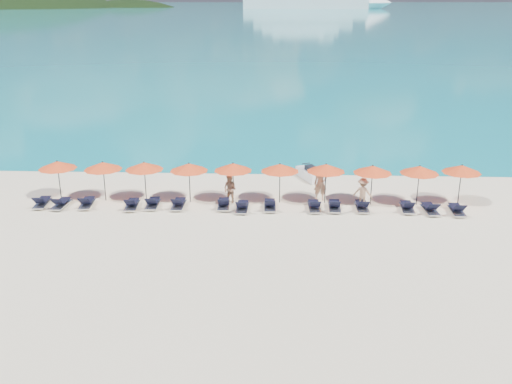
{
  "coord_description": "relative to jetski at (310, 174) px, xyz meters",
  "views": [
    {
      "loc": [
        1.19,
        -24.98,
        10.86
      ],
      "look_at": [
        0.0,
        3.0,
        1.2
      ],
      "focal_mm": 40.0,
      "sensor_mm": 36.0,
      "label": 1
    }
  ],
  "objects": [
    {
      "name": "jetski",
      "position": [
        0.0,
        0.0,
        0.0
      ],
      "size": [
        1.78,
        2.55,
        0.85
      ],
      "rotation": [
        0.0,
        0.0,
        0.41
      ],
      "color": "white",
      "rests_on": "ground"
    },
    {
      "name": "lounger_7",
      "position": [
        -3.88,
        -5.7,
        -0.11
      ],
      "size": [
        0.66,
        1.71,
        0.66
      ],
      "rotation": [
        0.0,
        0.0,
        -0.02
      ],
      "color": "silver",
      "rests_on": "ground"
    },
    {
      "name": "headland_small",
      "position": [
        -153.12,
        550.9,
        -35.35
      ],
      "size": [
        162.0,
        126.0,
        85.5
      ],
      "color": "black",
      "rests_on": "ground"
    },
    {
      "name": "umbrella_7",
      "position": [
        3.1,
        -4.46,
        1.67
      ],
      "size": [
        2.1,
        2.1,
        2.28
      ],
      "color": "black",
      "rests_on": "ground"
    },
    {
      "name": "umbrella_2",
      "position": [
        -9.35,
        -4.35,
        1.67
      ],
      "size": [
        2.1,
        2.1,
        2.28
      ],
      "color": "black",
      "rests_on": "ground"
    },
    {
      "name": "lounger_10",
      "position": [
        1.06,
        -5.38,
        -0.11
      ],
      "size": [
        0.69,
        1.73,
        0.66
      ],
      "rotation": [
        0.0,
        0.0,
        -0.04
      ],
      "color": "silver",
      "rests_on": "ground"
    },
    {
      "name": "beachgoer_a",
      "position": [
        0.37,
        -3.86,
        0.63
      ],
      "size": [
        0.75,
        0.53,
        1.97
      ],
      "primitive_type": "imported",
      "rotation": [
        0.0,
        0.0,
        0.08
      ],
      "color": "tan",
      "rests_on": "ground"
    },
    {
      "name": "ground",
      "position": [
        -3.12,
        -9.1,
        -0.35
      ],
      "size": [
        1400.0,
        1400.0,
        0.0
      ],
      "primitive_type": "plane",
      "color": "beige"
    },
    {
      "name": "lounger_11",
      "position": [
        2.52,
        -5.34,
        -0.11
      ],
      "size": [
        0.62,
        1.7,
        0.66
      ],
      "rotation": [
        0.0,
        0.0,
        0.0
      ],
      "color": "silver",
      "rests_on": "ground"
    },
    {
      "name": "lounger_13",
      "position": [
        6.06,
        -5.59,
        -0.11
      ],
      "size": [
        0.71,
        1.73,
        0.66
      ],
      "rotation": [
        0.0,
        0.0,
        0.06
      ],
      "color": "silver",
      "rests_on": "ground"
    },
    {
      "name": "umbrella_6",
      "position": [
        0.61,
        -4.28,
        1.67
      ],
      "size": [
        2.1,
        2.1,
        2.28
      ],
      "color": "black",
      "rests_on": "ground"
    },
    {
      "name": "lounger_0",
      "position": [
        -14.82,
        -5.49,
        -0.11
      ],
      "size": [
        0.78,
        1.75,
        0.66
      ],
      "rotation": [
        0.0,
        0.0,
        0.09
      ],
      "color": "silver",
      "rests_on": "ground"
    },
    {
      "name": "sea",
      "position": [
        -3.12,
        650.9,
        -0.35
      ],
      "size": [
        1600.0,
        1300.0,
        0.01
      ],
      "primitive_type": "cube",
      "color": "#1FA9B2",
      "rests_on": "ground"
    },
    {
      "name": "umbrella_0",
      "position": [
        -14.19,
        -4.34,
        1.67
      ],
      "size": [
        2.1,
        2.1,
        2.28
      ],
      "color": "black",
      "rests_on": "ground"
    },
    {
      "name": "lounger_8",
      "position": [
        -2.4,
        -5.4,
        -0.11
      ],
      "size": [
        0.68,
        1.72,
        0.66
      ],
      "rotation": [
        0.0,
        0.0,
        0.03
      ],
      "color": "silver",
      "rests_on": "ground"
    },
    {
      "name": "umbrella_3",
      "position": [
        -6.86,
        -4.46,
        1.67
      ],
      "size": [
        2.1,
        2.1,
        2.28
      ],
      "color": "black",
      "rests_on": "ground"
    },
    {
      "name": "umbrella_8",
      "position": [
        5.61,
        -4.42,
        1.67
      ],
      "size": [
        2.1,
        2.1,
        2.28
      ],
      "color": "black",
      "rests_on": "ground"
    },
    {
      "name": "lounger_9",
      "position": [
        -0.03,
        -5.45,
        -0.11
      ],
      "size": [
        0.67,
        1.72,
        0.66
      ],
      "rotation": [
        0.0,
        0.0,
        0.03
      ],
      "color": "silver",
      "rests_on": "ground"
    },
    {
      "name": "lounger_6",
      "position": [
        -4.91,
        -5.33,
        -0.11
      ],
      "size": [
        0.72,
        1.73,
        0.66
      ],
      "rotation": [
        0.0,
        0.0,
        0.06
      ],
      "color": "silver",
      "rests_on": "ground"
    },
    {
      "name": "umbrella_9",
      "position": [
        7.93,
        -4.17,
        1.67
      ],
      "size": [
        2.1,
        2.1,
        2.28
      ],
      "color": "black",
      "rests_on": "ground"
    },
    {
      "name": "umbrella_5",
      "position": [
        -1.9,
        -4.33,
        1.67
      ],
      "size": [
        2.1,
        2.1,
        2.28
      ],
      "color": "black",
      "rests_on": "ground"
    },
    {
      "name": "lounger_5",
      "position": [
        -7.35,
        -5.41,
        -0.11
      ],
      "size": [
        0.62,
        1.7,
        0.66
      ],
      "rotation": [
        0.0,
        0.0,
        -0.0
      ],
      "color": "silver",
      "rests_on": "ground"
    },
    {
      "name": "lounger_2",
      "position": [
        -12.36,
        -5.46,
        -0.11
      ],
      "size": [
        0.77,
        1.75,
        0.66
      ],
      "rotation": [
        0.0,
        0.0,
        0.09
      ],
      "color": "silver",
      "rests_on": "ground"
    },
    {
      "name": "beachgoer_b",
      "position": [
        -4.63,
        -4.52,
        0.45
      ],
      "size": [
        0.89,
        0.76,
        1.59
      ],
      "primitive_type": "imported",
      "rotation": [
        0.0,
        0.0,
        -0.5
      ],
      "color": "tan",
      "rests_on": "ground"
    },
    {
      "name": "umbrella_4",
      "position": [
        -4.46,
        -4.32,
        1.67
      ],
      "size": [
        2.1,
        2.1,
        2.28
      ],
      "color": "black",
      "rests_on": "ground"
    },
    {
      "name": "umbrella_1",
      "position": [
        -11.63,
        -4.41,
        1.67
      ],
      "size": [
        2.1,
        2.1,
        2.28
      ],
      "color": "black",
      "rests_on": "ground"
    },
    {
      "name": "lounger_12",
      "position": [
        4.91,
        -5.36,
        -0.11
      ],
      "size": [
        0.72,
        1.73,
        0.66
      ],
      "rotation": [
        0.0,
        0.0,
        -0.06
      ],
      "color": "silver",
      "rests_on": "ground"
    },
    {
      "name": "lounger_4",
      "position": [
        -8.77,
        -5.36,
        -0.11
      ],
      "size": [
        0.68,
        1.72,
        0.66
      ],
      "rotation": [
        0.0,
        0.0,
        0.04
      ],
      "color": "silver",
      "rests_on": "ground"
    },
    {
      "name": "lounger_14",
      "position": [
        7.44,
        -5.68,
        -0.11
      ],
      "size": [
        0.68,
        1.72,
        0.66
      ],
      "rotation": [
        0.0,
        0.0,
        -0.04
      ],
      "color": "silver",
      "rests_on": "ground"
    },
    {
      "name": "beachgoer_c",
      "position": [
        2.59,
        -4.86,
        0.47
      ],
      "size": [
        1.16,
        0.83,
        1.63
      ],
      "primitive_type": "imported",
      "rotation": [
        0.0,
        0.0,
        2.79
      ],
      "color": "tan",
      "rests_on": "ground"
    },
    {
      "name": "lounger_3",
      "position": [
        -9.85,
        -5.6,
        -0.11
      ],
      "size": [
        0.74,
        1.74,
        0.66
      ],
      "rotation": [
        0.0,
        0.0,
        0.07
      ],
      "color": "silver",
      "rests_on": "ground"
    },
    {
      "name": "lounger_1",
      "position": [
        -13.73,
        -5.61,
        -0.11
      ],
      "size": [
        0.7,
        1.73,
        0.66
      ],
      "rotation": [
        0.0,
        0.0,
        -0.05
      ],
      "color": "silver",
      "rests_on": "ground"
    }
  ]
}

